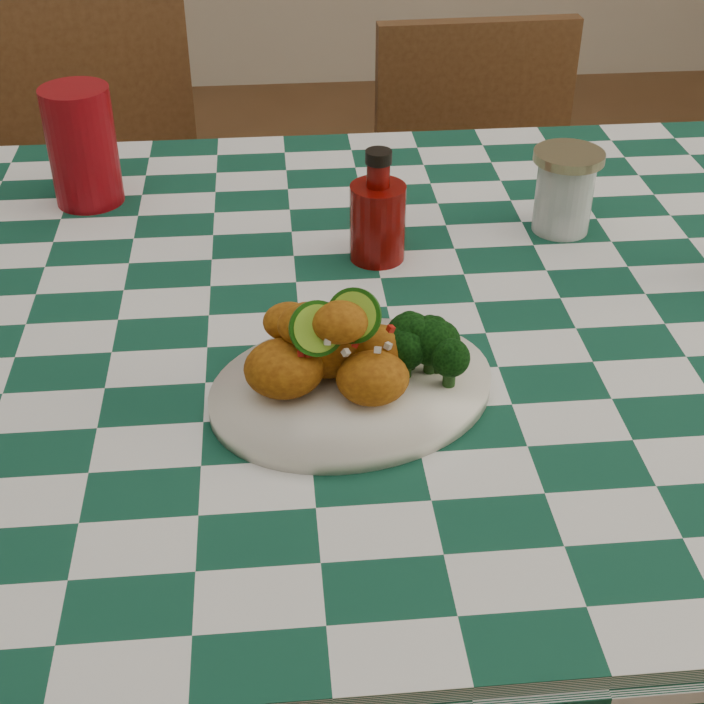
{
  "coord_description": "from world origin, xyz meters",
  "views": [
    {
      "loc": [
        -0.13,
        -0.95,
        1.39
      ],
      "look_at": [
        -0.06,
        -0.17,
        0.84
      ],
      "focal_mm": 50.0,
      "sensor_mm": 36.0,
      "label": 1
    }
  ],
  "objects_px": {
    "plate": "(352,389)",
    "mason_jar": "(564,191)",
    "red_tumbler": "(82,146)",
    "ketchup_bottle": "(378,206)",
    "fried_chicken_pile": "(339,344)",
    "dining_table": "(381,547)",
    "wooden_chair_right": "(485,265)",
    "wooden_chair_left": "(125,236)"
  },
  "relations": [
    {
      "from": "mason_jar",
      "to": "wooden_chair_left",
      "type": "height_order",
      "value": "wooden_chair_left"
    },
    {
      "from": "red_tumbler",
      "to": "wooden_chair_left",
      "type": "xyz_separation_m",
      "value": [
        -0.03,
        0.42,
        -0.36
      ]
    },
    {
      "from": "mason_jar",
      "to": "wooden_chair_left",
      "type": "distance_m",
      "value": 0.93
    },
    {
      "from": "ketchup_bottle",
      "to": "wooden_chair_left",
      "type": "height_order",
      "value": "wooden_chair_left"
    },
    {
      "from": "plate",
      "to": "red_tumbler",
      "type": "relative_size",
      "value": 1.81
    },
    {
      "from": "ketchup_bottle",
      "to": "mason_jar",
      "type": "distance_m",
      "value": 0.25
    },
    {
      "from": "red_tumbler",
      "to": "wooden_chair_right",
      "type": "relative_size",
      "value": 0.19
    },
    {
      "from": "wooden_chair_left",
      "to": "wooden_chair_right",
      "type": "bearing_deg",
      "value": -27.17
    },
    {
      "from": "red_tumbler",
      "to": "mason_jar",
      "type": "xyz_separation_m",
      "value": [
        0.63,
        -0.14,
        -0.03
      ]
    },
    {
      "from": "dining_table",
      "to": "wooden_chair_right",
      "type": "bearing_deg",
      "value": 67.77
    },
    {
      "from": "red_tumbler",
      "to": "fried_chicken_pile",
      "type": "bearing_deg",
      "value": -57.35
    },
    {
      "from": "plate",
      "to": "wooden_chair_right",
      "type": "relative_size",
      "value": 0.34
    },
    {
      "from": "mason_jar",
      "to": "wooden_chair_left",
      "type": "bearing_deg",
      "value": 139.39
    },
    {
      "from": "dining_table",
      "to": "wooden_chair_right",
      "type": "relative_size",
      "value": 1.94
    },
    {
      "from": "plate",
      "to": "wooden_chair_right",
      "type": "xyz_separation_m",
      "value": [
        0.34,
        0.87,
        -0.37
      ]
    },
    {
      "from": "plate",
      "to": "ketchup_bottle",
      "type": "relative_size",
      "value": 2.05
    },
    {
      "from": "fried_chicken_pile",
      "to": "wooden_chair_left",
      "type": "bearing_deg",
      "value": 110.58
    },
    {
      "from": "dining_table",
      "to": "red_tumbler",
      "type": "height_order",
      "value": "red_tumbler"
    },
    {
      "from": "wooden_chair_right",
      "to": "mason_jar",
      "type": "bearing_deg",
      "value": -95.96
    },
    {
      "from": "red_tumbler",
      "to": "wooden_chair_left",
      "type": "distance_m",
      "value": 0.55
    },
    {
      "from": "red_tumbler",
      "to": "plate",
      "type": "bearing_deg",
      "value": -56.31
    },
    {
      "from": "dining_table",
      "to": "red_tumbler",
      "type": "bearing_deg",
      "value": 140.28
    },
    {
      "from": "ketchup_bottle",
      "to": "wooden_chair_right",
      "type": "distance_m",
      "value": 0.78
    },
    {
      "from": "dining_table",
      "to": "fried_chicken_pile",
      "type": "distance_m",
      "value": 0.49
    },
    {
      "from": "dining_table",
      "to": "ketchup_bottle",
      "type": "bearing_deg",
      "value": 89.31
    },
    {
      "from": "dining_table",
      "to": "ketchup_bottle",
      "type": "xyz_separation_m",
      "value": [
        0.0,
        0.12,
        0.46
      ]
    },
    {
      "from": "fried_chicken_pile",
      "to": "wooden_chair_left",
      "type": "xyz_separation_m",
      "value": [
        -0.34,
        0.9,
        -0.34
      ]
    },
    {
      "from": "ketchup_bottle",
      "to": "wooden_chair_left",
      "type": "bearing_deg",
      "value": 123.52
    },
    {
      "from": "plate",
      "to": "fried_chicken_pile",
      "type": "bearing_deg",
      "value": 180.0
    },
    {
      "from": "plate",
      "to": "mason_jar",
      "type": "xyz_separation_m",
      "value": [
        0.31,
        0.34,
        0.05
      ]
    },
    {
      "from": "plate",
      "to": "mason_jar",
      "type": "distance_m",
      "value": 0.46
    },
    {
      "from": "red_tumbler",
      "to": "ketchup_bottle",
      "type": "distance_m",
      "value": 0.43
    },
    {
      "from": "dining_table",
      "to": "plate",
      "type": "bearing_deg",
      "value": -108.55
    },
    {
      "from": "wooden_chair_left",
      "to": "fried_chicken_pile",
      "type": "bearing_deg",
      "value": -94.18
    },
    {
      "from": "dining_table",
      "to": "red_tumbler",
      "type": "distance_m",
      "value": 0.68
    },
    {
      "from": "plate",
      "to": "fried_chicken_pile",
      "type": "xyz_separation_m",
      "value": [
        -0.01,
        0.0,
        0.06
      ]
    },
    {
      "from": "ketchup_bottle",
      "to": "red_tumbler",
      "type": "bearing_deg",
      "value": 152.61
    },
    {
      "from": "dining_table",
      "to": "wooden_chair_right",
      "type": "distance_m",
      "value": 0.76
    },
    {
      "from": "wooden_chair_right",
      "to": "red_tumbler",
      "type": "bearing_deg",
      "value": -151.38
    },
    {
      "from": "red_tumbler",
      "to": "ketchup_bottle",
      "type": "relative_size",
      "value": 1.13
    },
    {
      "from": "fried_chicken_pile",
      "to": "plate",
      "type": "bearing_deg",
      "value": 0.0
    },
    {
      "from": "fried_chicken_pile",
      "to": "red_tumbler",
      "type": "relative_size",
      "value": 0.93
    }
  ]
}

